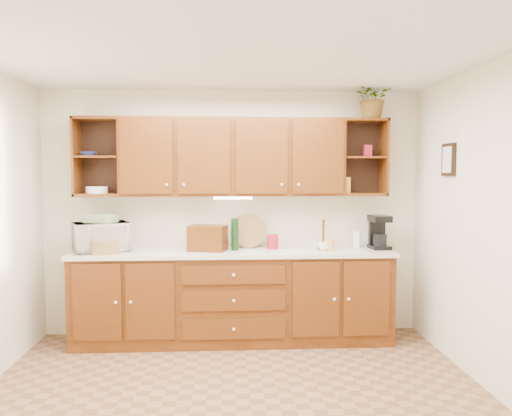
{
  "coord_description": "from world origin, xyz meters",
  "views": [
    {
      "loc": [
        -0.05,
        -3.6,
        1.73
      ],
      "look_at": [
        0.22,
        1.15,
        1.39
      ],
      "focal_mm": 35.0,
      "sensor_mm": 36.0,
      "label": 1
    }
  ],
  "objects": [
    {
      "name": "upper_cabinets",
      "position": [
        0.01,
        1.59,
        1.89
      ],
      "size": [
        3.2,
        0.33,
        0.8
      ],
      "color": "#3D1906",
      "rests_on": "back_wall"
    },
    {
      "name": "floor",
      "position": [
        0.0,
        0.0,
        0.0
      ],
      "size": [
        4.0,
        4.0,
        0.0
      ],
      "primitive_type": "plane",
      "color": "#895F3F",
      "rests_on": "ground"
    },
    {
      "name": "wicker_basket",
      "position": [
        -1.25,
        1.3,
        1.0
      ],
      "size": [
        0.32,
        0.32,
        0.13
      ],
      "primitive_type": "cylinder",
      "rotation": [
        0.0,
        0.0,
        0.29
      ],
      "color": "olive",
      "rests_on": "countertop"
    },
    {
      "name": "towel_stack",
      "position": [
        -1.33,
        1.47,
        1.27
      ],
      "size": [
        0.34,
        0.3,
        0.08
      ],
      "primitive_type": "cube",
      "rotation": [
        0.0,
        0.0,
        -0.41
      ],
      "color": "#CFC261",
      "rests_on": "microwave"
    },
    {
      "name": "woven_tray",
      "position": [
        0.16,
        1.63,
        0.95
      ],
      "size": [
        0.36,
        0.1,
        0.36
      ],
      "primitive_type": "cylinder",
      "rotation": [
        1.36,
        0.0,
        -0.02
      ],
      "color": "olive",
      "rests_on": "countertop"
    },
    {
      "name": "bowl_stack",
      "position": [
        -1.46,
        1.56,
        1.92
      ],
      "size": [
        0.18,
        0.18,
        0.04
      ],
      "primitive_type": "imported",
      "rotation": [
        0.0,
        0.0,
        0.05
      ],
      "color": "navy",
      "rests_on": "upper_cabinets"
    },
    {
      "name": "countertop",
      "position": [
        0.0,
        1.44,
        0.92
      ],
      "size": [
        3.24,
        0.64,
        0.04
      ],
      "primitive_type": "cube",
      "color": "silver",
      "rests_on": "base_cabinets"
    },
    {
      "name": "right_wall",
      "position": [
        2.0,
        0.0,
        1.3
      ],
      "size": [
        0.0,
        3.5,
        3.5
      ],
      "primitive_type": "plane",
      "rotation": [
        1.57,
        0.0,
        -1.57
      ],
      "color": "#EDE4C7",
      "rests_on": "floor"
    },
    {
      "name": "framed_picture",
      "position": [
        1.98,
        0.9,
        1.85
      ],
      "size": [
        0.03,
        0.24,
        0.3
      ],
      "primitive_type": "cube",
      "color": "black",
      "rests_on": "right_wall"
    },
    {
      "name": "mug_tree",
      "position": [
        0.93,
        1.46,
        0.99
      ],
      "size": [
        0.29,
        0.28,
        0.31
      ],
      "rotation": [
        0.0,
        0.0,
        0.36
      ],
      "color": "#3D1906",
      "rests_on": "countertop"
    },
    {
      "name": "pantry_box_red",
      "position": [
        1.41,
        1.58,
        1.96
      ],
      "size": [
        0.08,
        0.07,
        0.12
      ],
      "primitive_type": "cube",
      "rotation": [
        0.0,
        0.0,
        -0.01
      ],
      "color": "maroon",
      "rests_on": "upper_cabinets"
    },
    {
      "name": "back_wall",
      "position": [
        0.0,
        1.75,
        1.3
      ],
      "size": [
        4.0,
        0.0,
        4.0
      ],
      "primitive_type": "plane",
      "rotation": [
        1.57,
        0.0,
        0.0
      ],
      "color": "#EDE4C7",
      "rests_on": "floor"
    },
    {
      "name": "bread_box",
      "position": [
        -0.26,
        1.43,
        1.07
      ],
      "size": [
        0.42,
        0.32,
        0.26
      ],
      "primitive_type": "cube",
      "rotation": [
        0.0,
        0.0,
        -0.27
      ],
      "color": "#3D1906",
      "rests_on": "countertop"
    },
    {
      "name": "base_cabinets",
      "position": [
        0.0,
        1.45,
        0.45
      ],
      "size": [
        3.2,
        0.6,
        0.9
      ],
      "primitive_type": "cube",
      "color": "#3D1906",
      "rests_on": "floor"
    },
    {
      "name": "microwave",
      "position": [
        -1.33,
        1.47,
        1.09
      ],
      "size": [
        0.63,
        0.54,
        0.29
      ],
      "primitive_type": "imported",
      "rotation": [
        0.0,
        0.0,
        0.43
      ],
      "color": "silver",
      "rests_on": "countertop"
    },
    {
      "name": "coffee_maker",
      "position": [
        1.52,
        1.49,
        1.11
      ],
      "size": [
        0.2,
        0.26,
        0.35
      ],
      "rotation": [
        0.0,
        0.0,
        0.08
      ],
      "color": "black",
      "rests_on": "countertop"
    },
    {
      "name": "ceiling",
      "position": [
        0.0,
        0.0,
        2.6
      ],
      "size": [
        4.0,
        4.0,
        0.0
      ],
      "primitive_type": "plane",
      "rotation": [
        3.14,
        0.0,
        0.0
      ],
      "color": "white",
      "rests_on": "back_wall"
    },
    {
      "name": "plate_stack",
      "position": [
        -1.39,
        1.57,
        1.56
      ],
      "size": [
        0.27,
        0.27,
        0.07
      ],
      "primitive_type": "cylinder",
      "rotation": [
        0.0,
        0.0,
        -0.31
      ],
      "color": "white",
      "rests_on": "upper_cabinets"
    },
    {
      "name": "undercabinet_light",
      "position": [
        0.0,
        1.53,
        1.47
      ],
      "size": [
        0.4,
        0.05,
        0.02
      ],
      "primitive_type": "cube",
      "color": "white",
      "rests_on": "upper_cabinets"
    },
    {
      "name": "pantry_box_yellow",
      "position": [
        1.18,
        1.55,
        1.6
      ],
      "size": [
        0.11,
        0.09,
        0.16
      ],
      "primitive_type": "cube",
      "rotation": [
        0.0,
        0.0,
        -0.27
      ],
      "color": "gold",
      "rests_on": "upper_cabinets"
    },
    {
      "name": "canister_yellow",
      "position": [
        0.98,
        1.4,
        1.0
      ],
      "size": [
        0.12,
        0.12,
        0.11
      ],
      "primitive_type": "cylinder",
      "rotation": [
        0.0,
        0.0,
        0.42
      ],
      "color": "gold",
      "rests_on": "countertop"
    },
    {
      "name": "canister_red",
      "position": [
        0.41,
        1.53,
        1.01
      ],
      "size": [
        0.13,
        0.13,
        0.15
      ],
      "primitive_type": "cylinder",
      "rotation": [
        0.0,
        0.0,
        -0.13
      ],
      "color": "maroon",
      "rests_on": "countertop"
    },
    {
      "name": "potted_plant",
      "position": [
        1.46,
        1.55,
        2.51
      ],
      "size": [
        0.42,
        0.37,
        0.44
      ],
      "primitive_type": "imported",
      "rotation": [
        0.0,
        0.0,
        -0.08
      ],
      "color": "#999999",
      "rests_on": "upper_cabinets"
    },
    {
      "name": "wine_bottle",
      "position": [
        0.02,
        1.45,
        1.1
      ],
      "size": [
        0.08,
        0.08,
        0.33
      ],
      "primitive_type": "cylinder",
      "rotation": [
        0.0,
        0.0,
        0.07
      ],
      "color": "black",
      "rests_on": "countertop"
    },
    {
      "name": "canister_white",
      "position": [
        1.31,
        1.55,
        1.03
      ],
      "size": [
        0.09,
        0.09,
        0.17
      ],
      "primitive_type": "cylinder",
      "rotation": [
        0.0,
        0.0,
        0.05
      ],
      "color": "white",
      "rests_on": "countertop"
    }
  ]
}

